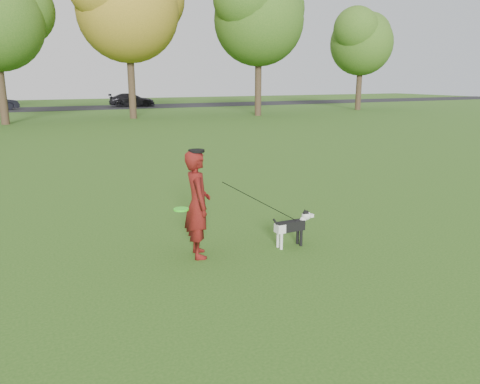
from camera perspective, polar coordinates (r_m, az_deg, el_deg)
ground at (r=7.72m, az=2.69°, el=-7.22°), size 120.00×120.00×0.00m
road at (r=46.55m, az=-21.53°, el=9.44°), size 120.00×7.00×0.02m
man at (r=7.30m, az=-5.19°, el=-1.50°), size 0.51×0.68×1.70m
dog at (r=7.87m, az=6.49°, el=-4.00°), size 0.80×0.16×0.61m
car_right at (r=47.54m, az=-13.05°, el=10.88°), size 4.61×2.54×1.27m
man_held_items at (r=7.57m, az=2.56°, el=-1.25°), size 2.12×0.40×1.30m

